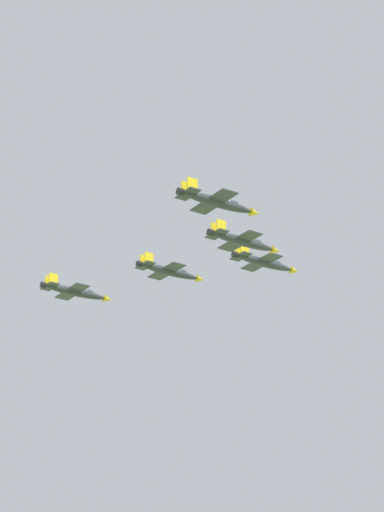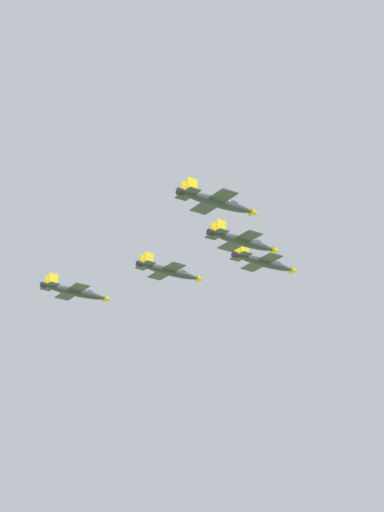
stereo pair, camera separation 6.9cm
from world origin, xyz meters
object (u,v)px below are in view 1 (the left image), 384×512
object	(u,v)px
jet_right_outer	(217,202)
jet_left_outer	(75,292)
jet_right_wingman	(243,241)
jet_left_wingman	(170,271)
jet_lead	(264,262)

from	to	relation	value
jet_right_outer	jet_left_outer	bearing A→B (deg)	91.15
jet_right_wingman	jet_left_outer	bearing A→B (deg)	111.31
jet_left_wingman	jet_right_wingman	distance (m)	25.55
jet_lead	jet_right_wingman	world-z (taller)	jet_lead
jet_lead	jet_right_outer	size ratio (longest dim) A/B	0.98
jet_left_wingman	jet_right_wingman	xyz separation A→B (m)	(-10.15, 23.32, -2.41)
jet_left_wingman	jet_left_outer	distance (m)	19.98
jet_lead	jet_left_wingman	bearing A→B (deg)	139.44
jet_left_outer	jet_right_outer	bearing A→B (deg)	-88.91
jet_lead	jet_left_wingman	xyz separation A→B (m)	(18.79, -5.69, -1.09)
jet_left_wingman	jet_right_outer	xyz separation A→B (m)	(-1.52, 40.95, -3.27)
jet_left_wingman	jet_right_wingman	world-z (taller)	jet_left_wingman
jet_left_outer	jet_right_outer	size ratio (longest dim) A/B	0.96
jet_right_wingman	jet_lead	bearing A→B (deg)	40.26
jet_left_outer	jet_right_outer	distance (m)	50.86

